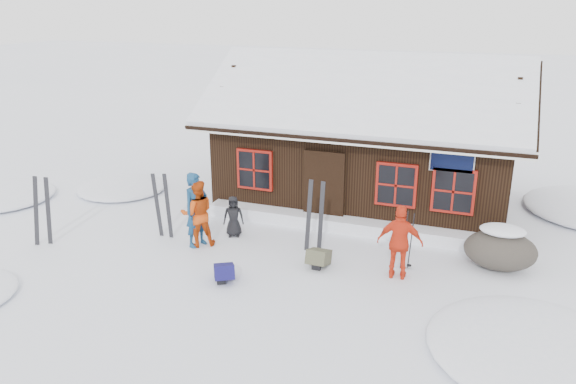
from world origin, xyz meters
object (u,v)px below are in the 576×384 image
object	(u,v)px
skier_orange_left	(197,213)
backpack_olive	(319,260)
backpack_blue	(224,275)
skier_orange_right	(400,242)
ski_pair_left	(42,212)
skier_crouched	(233,216)
skier_teal	(196,210)
ski_poles	(407,241)
boulder	(500,249)

from	to	relation	value
skier_orange_left	backpack_olive	distance (m)	3.23
skier_orange_left	backpack_blue	world-z (taller)	skier_orange_left
skier_orange_right	backpack_olive	distance (m)	1.92
skier_orange_left	ski_pair_left	size ratio (longest dim) A/B	0.93
skier_crouched	backpack_blue	world-z (taller)	skier_crouched
skier_teal	ski_pair_left	world-z (taller)	skier_teal
skier_orange_left	backpack_olive	xyz separation A→B (m)	(3.15, -0.12, -0.68)
skier_crouched	ski_poles	xyz separation A→B (m)	(4.47, -0.33, 0.13)
ski_pair_left	backpack_blue	size ratio (longest dim) A/B	3.25
skier_teal	ski_pair_left	size ratio (longest dim) A/B	1.03
skier_orange_right	skier_crouched	xyz separation A→B (m)	(-4.38, 0.85, -0.30)
skier_orange_left	backpack_blue	bearing A→B (deg)	98.39
ski_poles	backpack_blue	distance (m)	4.14
backpack_blue	boulder	bearing A→B (deg)	-4.46
boulder	backpack_olive	size ratio (longest dim) A/B	2.65
boulder	ski_poles	bearing A→B (deg)	-159.52
skier_orange_left	skier_orange_right	world-z (taller)	skier_orange_left
boulder	ski_pair_left	size ratio (longest dim) A/B	0.88
skier_orange_right	ski_poles	xyz separation A→B (m)	(0.09, 0.52, -0.18)
skier_crouched	boulder	bearing A→B (deg)	-18.70
skier_teal	skier_orange_left	bearing A→B (deg)	-29.40
ski_poles	boulder	bearing A→B (deg)	20.48
backpack_blue	skier_teal	bearing A→B (deg)	104.01
backpack_blue	backpack_olive	world-z (taller)	backpack_olive
boulder	ski_poles	size ratio (longest dim) A/B	1.14
skier_teal	backpack_olive	bearing A→B (deg)	-72.32
skier_orange_right	ski_poles	size ratio (longest dim) A/B	1.20
skier_orange_left	boulder	xyz separation A→B (m)	(7.01, 1.24, -0.37)
skier_crouched	ski_poles	world-z (taller)	ski_poles
ski_pair_left	ski_poles	bearing A→B (deg)	-7.94
skier_teal	ski_poles	size ratio (longest dim) A/B	1.34
ski_pair_left	backpack_blue	xyz separation A→B (m)	(5.04, -0.21, -0.71)
skier_crouched	backpack_olive	xyz separation A→B (m)	(2.58, -0.95, -0.37)
skier_crouched	ski_pair_left	world-z (taller)	ski_pair_left
skier_crouched	backpack_blue	size ratio (longest dim) A/B	1.91
skier_teal	skier_orange_right	xyz separation A→B (m)	(4.96, -0.01, -0.10)
skier_orange_left	skier_orange_right	size ratio (longest dim) A/B	1.00
ski_pair_left	backpack_olive	distance (m)	6.88
skier_orange_right	boulder	bearing A→B (deg)	-153.33
ski_pair_left	ski_poles	xyz separation A→B (m)	(8.63, 1.78, -0.20)
skier_teal	skier_orange_right	bearing A→B (deg)	-70.49
boulder	backpack_blue	size ratio (longest dim) A/B	2.84
skier_orange_right	boulder	xyz separation A→B (m)	(2.07, 1.26, -0.37)
ski_poles	backpack_olive	world-z (taller)	ski_poles
skier_orange_right	backpack_olive	xyz separation A→B (m)	(-1.79, -0.10, -0.68)
boulder	skier_crouched	bearing A→B (deg)	-176.35
backpack_blue	backpack_olive	size ratio (longest dim) A/B	0.93
skier_orange_left	ski_poles	xyz separation A→B (m)	(5.04, 0.50, -0.18)
skier_orange_left	ski_pair_left	world-z (taller)	ski_pair_left
skier_crouched	backpack_blue	bearing A→B (deg)	-91.65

